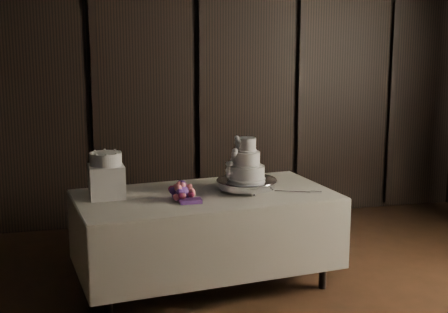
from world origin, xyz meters
TOP-DOWN VIEW (x-y plane):
  - room at (0.00, 0.00)m, footprint 6.08×7.08m
  - display_table at (-0.35, 1.70)m, footprint 2.10×1.27m
  - cake_stand at (-0.01, 1.72)m, footprint 0.61×0.61m
  - wedding_cake at (-0.04, 1.70)m, footprint 0.31×0.28m
  - bouquet at (-0.57, 1.58)m, footprint 0.27×0.37m
  - box_pedestal at (-1.10, 1.78)m, footprint 0.27×0.27m
  - small_cake at (-1.10, 1.78)m, footprint 0.30×0.30m
  - cake_knife at (0.32, 1.58)m, footprint 0.35×0.17m

SIDE VIEW (x-z plane):
  - display_table at x=-0.35m, z-range 0.04..0.80m
  - cake_knife at x=0.32m, z-range 0.76..0.77m
  - cake_stand at x=-0.01m, z-range 0.76..0.85m
  - bouquet at x=-0.57m, z-range 0.73..0.90m
  - box_pedestal at x=-1.10m, z-range 0.76..1.01m
  - wedding_cake at x=-0.04m, z-range 0.81..1.15m
  - small_cake at x=-1.10m, z-range 1.01..1.11m
  - room at x=0.00m, z-range -0.04..3.04m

